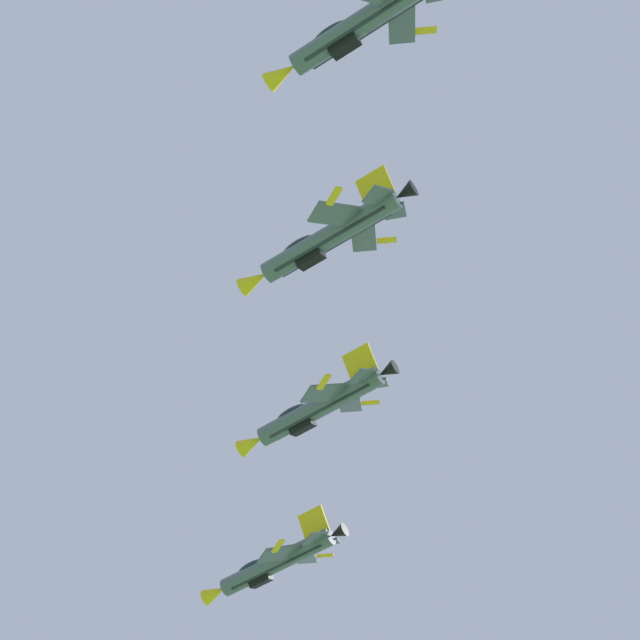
# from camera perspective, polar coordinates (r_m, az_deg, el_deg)

# --- Properties ---
(fighter_jet_lead) EXTENTS (15.86, 8.78, 5.96)m
(fighter_jet_lead) POSITION_cam_1_polar(r_m,az_deg,el_deg) (109.66, -2.27, -12.00)
(fighter_jet_lead) COLOR #4C5666
(fighter_jet_left_wing) EXTENTS (15.86, 8.63, 6.19)m
(fighter_jet_left_wing) POSITION_cam_1_polar(r_m,az_deg,el_deg) (98.35, -0.14, -4.40)
(fighter_jet_left_wing) COLOR #4C5666
(fighter_jet_right_wing) EXTENTS (15.86, 8.89, 5.79)m
(fighter_jet_right_wing) POSITION_cam_1_polar(r_m,az_deg,el_deg) (88.84, 0.36, 4.09)
(fighter_jet_right_wing) COLOR #4C5666
(fighter_jet_left_outer) EXTENTS (15.86, 8.68, 6.11)m
(fighter_jet_left_outer) POSITION_cam_1_polar(r_m,az_deg,el_deg) (83.04, 2.14, 14.57)
(fighter_jet_left_outer) COLOR #4C5666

